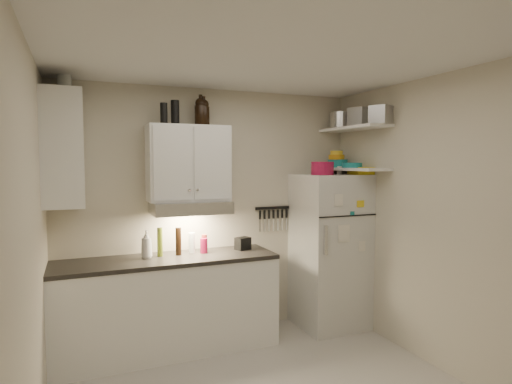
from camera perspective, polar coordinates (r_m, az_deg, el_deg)
name	(u,v)px	position (r m, az deg, el deg)	size (l,w,h in m)	color
ceiling	(272,55)	(3.25, 2.17, 17.78)	(3.20, 3.00, 0.02)	silver
back_wall	(212,212)	(4.60, -5.82, -2.70)	(3.20, 0.02, 2.60)	beige
left_wall	(28,252)	(2.93, -28.08, -7.04)	(0.02, 3.00, 2.60)	beige
right_wall	(436,222)	(4.14, 22.83, -3.75)	(0.02, 3.00, 2.60)	beige
base_cabinet	(168,306)	(4.37, -11.66, -14.72)	(2.10, 0.60, 0.88)	white
countertop	(167,260)	(4.24, -11.75, -8.82)	(2.10, 0.62, 0.04)	black
upper_cabinet	(188,163)	(4.32, -9.01, 3.82)	(0.80, 0.33, 0.75)	white
side_cabinet	(63,149)	(4.07, -24.36, 5.26)	(0.33, 0.55, 1.00)	white
range_hood	(190,207)	(4.28, -8.74, -2.01)	(0.76, 0.46, 0.12)	silver
fridge	(330,251)	(4.88, 9.78, -7.70)	(0.70, 0.68, 1.70)	silver
shelf_hi	(354,128)	(4.79, 12.90, 8.27)	(0.30, 0.95, 0.03)	white
shelf_lo	(353,169)	(4.78, 12.81, 3.00)	(0.30, 0.95, 0.03)	white
knife_strip	(273,208)	(4.83, 2.24, -2.13)	(0.42, 0.02, 0.03)	black
dutch_oven	(322,168)	(4.60, 8.84, 3.14)	(0.24, 0.24, 0.14)	maroon
book_stack	(361,171)	(4.76, 13.79, 2.75)	(0.19, 0.24, 0.08)	yellow
spice_jar	(340,170)	(4.85, 11.09, 2.85)	(0.05, 0.05, 0.09)	silver
stock_pot	(341,121)	(5.03, 11.27, 9.32)	(0.26, 0.26, 0.19)	silver
tin_a	(359,117)	(4.80, 13.61, 9.64)	(0.20, 0.18, 0.20)	#AAAAAD
tin_b	(381,115)	(4.50, 16.31, 9.84)	(0.18, 0.18, 0.18)	#AAAAAD
bowl_teal	(338,163)	(4.97, 10.83, 3.76)	(0.22, 0.22, 0.09)	#177C80
bowl_orange	(336,157)	(4.94, 10.68, 4.59)	(0.18, 0.18, 0.05)	#C48512
bowl_yellow	(337,153)	(4.94, 10.69, 5.16)	(0.14, 0.14, 0.04)	gold
plates	(352,165)	(4.71, 12.67, 3.50)	(0.22, 0.22, 0.05)	#177C80
growler_a	(201,112)	(4.41, -7.39, 10.59)	(0.12, 0.12, 0.29)	black
growler_b	(204,112)	(4.42, -6.99, 10.50)	(0.12, 0.12, 0.28)	black
thermos_a	(175,113)	(4.32, -10.73, 10.36)	(0.08, 0.08, 0.24)	black
thermos_b	(164,113)	(4.22, -12.19, 10.21)	(0.07, 0.07, 0.20)	black
side_jar	(64,83)	(4.23, -24.19, 13.10)	(0.12, 0.12, 0.16)	silver
soap_bottle	(147,243)	(4.23, -14.39, -6.55)	(0.12, 0.12, 0.30)	white
pepper_mill	(204,243)	(4.41, -6.91, -6.82)	(0.06, 0.06, 0.18)	maroon
oil_bottle	(160,242)	(4.28, -12.69, -6.52)	(0.05, 0.05, 0.28)	#546419
vinegar_bottle	(178,241)	(4.31, -10.30, -6.47)	(0.06, 0.06, 0.27)	black
clear_bottle	(192,243)	(4.39, -8.56, -6.71)	(0.07, 0.07, 0.20)	silver
red_jar	(204,246)	(4.37, -6.97, -7.11)	(0.08, 0.08, 0.15)	maroon
caddy	(243,243)	(4.51, -1.77, -6.87)	(0.15, 0.11, 0.13)	black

